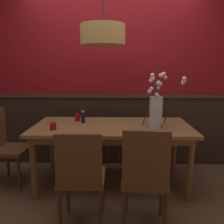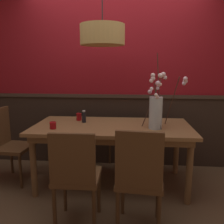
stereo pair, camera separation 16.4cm
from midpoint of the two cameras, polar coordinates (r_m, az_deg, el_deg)
The scene contains 13 objects.
ground_plane at distance 3.10m, azimuth -1.59°, elevation -17.13°, with size 24.00×24.00×0.00m, color brown.
back_wall at distance 3.43m, azimuth -1.10°, elevation 10.67°, with size 5.32×0.14×2.90m.
dining_table at distance 2.84m, azimuth -1.66°, elevation -4.86°, with size 1.89×0.91×0.77m.
chair_near_side_right at distance 2.09m, azimuth 5.83°, elevation -15.26°, with size 0.44×0.43×0.97m.
chair_head_west_end at distance 3.24m, azimuth -26.05°, elevation -6.94°, with size 0.43×0.46×0.95m.
chair_far_side_right at distance 3.75m, azimuth 3.49°, elevation -3.55°, with size 0.46×0.43×0.94m.
chair_far_side_left at distance 3.77m, azimuth -5.12°, elevation -3.37°, with size 0.43×0.46×0.96m.
chair_near_side_left at distance 2.15m, azimuth -9.87°, elevation -14.96°, with size 0.42×0.40×0.93m.
vase_with_blossoms at distance 2.70m, azimuth 9.24°, elevation 0.82°, with size 0.51×0.33×0.84m.
candle_holder_nearer_center at distance 2.71m, azimuth -15.96°, elevation -3.37°, with size 0.08×0.08×0.08m.
candle_holder_nearer_edge at distance 3.08m, azimuth -9.97°, elevation -1.27°, with size 0.07×0.07×0.10m.
condiment_bottle at distance 2.96m, azimuth -8.69°, elevation -1.25°, with size 0.05×0.05×0.16m.
pendant_lamp at distance 2.68m, azimuth -4.10°, elevation 18.33°, with size 0.49×0.49×1.20m.
Camera 1 is at (0.07, -2.74, 1.46)m, focal length 37.31 mm.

